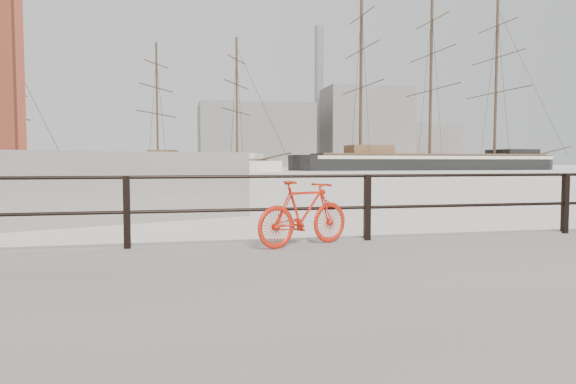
{
  "coord_description": "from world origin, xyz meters",
  "views": [
    {
      "loc": [
        -2.85,
        -7.46,
        1.54
      ],
      "look_at": [
        -0.87,
        1.5,
        1.0
      ],
      "focal_mm": 32.0,
      "sensor_mm": 36.0,
      "label": 1
    }
  ],
  "objects": [
    {
      "name": "schooner_mid",
      "position": [
        0.68,
        77.48,
        0.0
      ],
      "size": [
        33.44,
        25.8,
        22.04
      ],
      "primitive_type": null,
      "rotation": [
        0.0,
        0.0,
        -0.48
      ],
      "color": "beige",
      "rests_on": "ground"
    },
    {
      "name": "industrial_west",
      "position": [
        20.0,
        140.0,
        9.0
      ],
      "size": [
        32.0,
        18.0,
        18.0
      ],
      "primitive_type": "cube",
      "color": "gray",
      "rests_on": "ground"
    },
    {
      "name": "bicycle",
      "position": [
        -1.07,
        -0.46,
        0.82
      ],
      "size": [
        1.51,
        0.82,
        0.93
      ],
      "primitive_type": "imported",
      "rotation": [
        0.0,
        0.0,
        0.4
      ],
      "color": "red",
      "rests_on": "promenade"
    },
    {
      "name": "barque_black",
      "position": [
        43.59,
        80.25,
        0.0
      ],
      "size": [
        61.04,
        21.18,
        34.26
      ],
      "primitive_type": null,
      "rotation": [
        0.0,
        0.0,
        0.02
      ],
      "color": "black",
      "rests_on": "ground"
    },
    {
      "name": "promenade",
      "position": [
        0.0,
        -4.0,
        0.17
      ],
      "size": [
        36.0,
        8.0,
        0.35
      ],
      "primitive_type": "cube",
      "color": "gray",
      "rests_on": "ground"
    },
    {
      "name": "ground",
      "position": [
        0.0,
        0.0,
        0.0
      ],
      "size": [
        400.0,
        400.0,
        0.0
      ],
      "primitive_type": "plane",
      "color": "white",
      "rests_on": "ground"
    },
    {
      "name": "smokestack",
      "position": [
        42.0,
        150.0,
        22.0
      ],
      "size": [
        2.8,
        2.8,
        44.0
      ],
      "primitive_type": "cylinder",
      "color": "gray",
      "rests_on": "ground"
    },
    {
      "name": "industrial_mid",
      "position": [
        55.0,
        145.0,
        12.0
      ],
      "size": [
        26.0,
        20.0,
        24.0
      ],
      "primitive_type": "cube",
      "color": "gray",
      "rests_on": "ground"
    },
    {
      "name": "industrial_east",
      "position": [
        78.0,
        150.0,
        7.0
      ],
      "size": [
        20.0,
        16.0,
        14.0
      ],
      "primitive_type": "cube",
      "color": "gray",
      "rests_on": "ground"
    },
    {
      "name": "guardrail",
      "position": [
        0.0,
        -0.15,
        0.85
      ],
      "size": [
        28.0,
        0.1,
        1.0
      ],
      "primitive_type": null,
      "color": "black",
      "rests_on": "promenade"
    }
  ]
}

